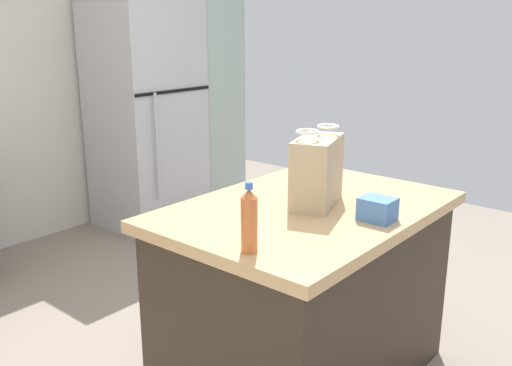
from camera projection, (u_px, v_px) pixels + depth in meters
ground at (291, 350)px, 3.02m from camera, size 6.24×6.24×0.00m
back_wall at (16, 81)px, 4.27m from camera, size 4.87×0.13×2.51m
kitchen_island at (304, 293)px, 2.68m from camera, size 1.34×0.95×0.89m
refrigerator at (146, 115)px, 4.74m from camera, size 0.78×0.74×1.87m
tall_cabinet at (201, 85)px, 5.16m from camera, size 0.47×0.67×2.26m
shopping_bag at (317, 171)px, 2.53m from camera, size 0.36×0.26×0.35m
small_box at (377, 209)px, 2.35m from camera, size 0.12×0.14×0.10m
bottle at (249, 221)px, 2.01m from camera, size 0.06×0.06×0.26m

